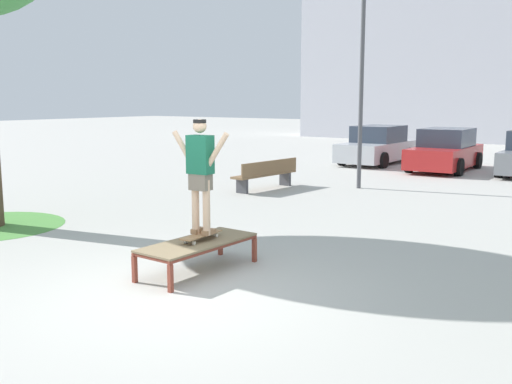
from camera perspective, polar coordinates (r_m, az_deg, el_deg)
name	(u,v)px	position (r m, az deg, el deg)	size (l,w,h in m)	color
ground_plane	(182,294)	(7.84, -7.23, -9.83)	(120.00, 120.00, 0.00)	#B7B5AD
skate_box	(198,244)	(8.66, -5.71, -5.11)	(0.83, 1.93, 0.46)	brown
skateboard	(201,235)	(8.69, -5.36, -4.23)	(0.25, 0.81, 0.09)	#9E754C
skater	(200,169)	(8.52, -5.45, 2.30)	(1.00, 0.30, 1.69)	beige
car_silver	(377,146)	(23.63, 11.77, 4.40)	(1.97, 4.23, 1.50)	#B7BABF
car_red	(445,151)	(22.01, 18.02, 3.82)	(1.99, 4.24, 1.50)	red
park_bench	(266,174)	(16.47, 1.00, 1.79)	(0.66, 2.43, 0.83)	brown
light_post	(362,52)	(16.90, 10.36, 13.31)	(0.36, 0.36, 5.83)	#4C4C51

